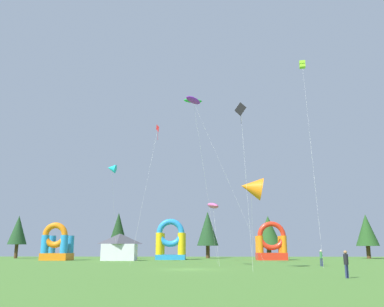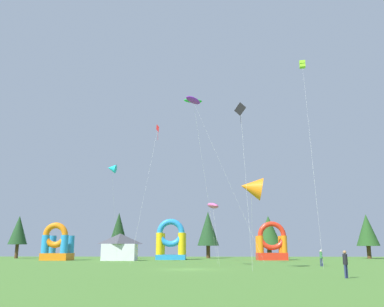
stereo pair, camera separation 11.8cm
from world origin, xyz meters
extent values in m
plane|color=#47752D|center=(0.00, 0.00, 0.00)|extent=(120.00, 120.00, 0.00)
ellipsoid|color=purple|center=(0.28, 8.33, 19.76)|extent=(2.31, 2.49, 1.00)
cylinder|color=silver|center=(1.73, 10.04, 9.88)|extent=(2.90, 3.43, 19.76)
cube|color=#8CD826|center=(14.61, 10.92, 25.29)|extent=(0.84, 0.84, 0.40)
cube|color=#8CD826|center=(14.61, 10.92, 25.78)|extent=(0.84, 0.84, 0.40)
cylinder|color=silver|center=(13.82, 6.34, 12.77)|extent=(1.58, 9.18, 25.54)
ellipsoid|color=green|center=(-0.07, 19.10, 23.66)|extent=(2.95, 1.52, 1.10)
cylinder|color=silver|center=(4.75, 18.28, 11.83)|extent=(9.64, 1.64, 23.66)
pyramid|color=red|center=(-4.81, 15.53, 18.30)|extent=(0.66, 0.88, 0.84)
cylinder|color=red|center=(-4.86, 15.51, 17.45)|extent=(0.04, 0.04, 1.67)
cylinder|color=silver|center=(-5.94, 12.14, 9.14)|extent=(2.18, 6.74, 18.29)
pyramid|color=black|center=(5.42, 0.40, 15.69)|extent=(0.94, 0.83, 1.07)
cylinder|color=black|center=(5.37, 0.34, 14.96)|extent=(0.04, 0.04, 1.45)
cylinder|color=silver|center=(5.53, -1.42, 7.84)|extent=(0.33, 3.53, 15.69)
cone|color=#19B7CC|center=(-12.11, 19.74, 13.46)|extent=(1.42, 1.33, 1.50)
cylinder|color=silver|center=(-12.06, 22.56, 6.73)|extent=(0.12, 5.65, 13.46)
ellipsoid|color=#EA599E|center=(2.58, 8.76, 6.79)|extent=(1.97, 3.05, 1.20)
cylinder|color=silver|center=(2.88, 7.79, 3.40)|extent=(0.63, 1.96, 6.80)
cone|color=orange|center=(6.45, 2.53, 8.02)|extent=(2.67, 2.52, 2.71)
cylinder|color=silver|center=(6.53, 3.79, 4.01)|extent=(0.18, 2.54, 8.03)
cylinder|color=navy|center=(11.01, -11.26, 0.43)|extent=(0.18, 0.18, 0.86)
cylinder|color=navy|center=(10.88, -11.37, 0.43)|extent=(0.18, 0.18, 0.86)
cylinder|color=black|center=(10.95, -11.32, 1.21)|extent=(0.43, 0.43, 0.68)
sphere|color=#9E704C|center=(10.95, -11.32, 1.66)|extent=(0.23, 0.23, 0.23)
cylinder|color=navy|center=(14.18, 6.84, 0.42)|extent=(0.14, 0.14, 0.85)
cylinder|color=navy|center=(14.34, 6.86, 0.42)|extent=(0.14, 0.14, 0.85)
cylinder|color=#33723F|center=(14.26, 6.85, 1.18)|extent=(0.34, 0.34, 0.67)
sphere|color=beige|center=(14.26, 6.85, 1.63)|extent=(0.23, 0.23, 0.23)
cube|color=#268CD8|center=(-4.28, 33.43, 0.42)|extent=(5.00, 4.40, 0.84)
cylinder|color=yellow|center=(-6.16, 31.85, 2.67)|extent=(1.23, 1.23, 3.66)
cylinder|color=yellow|center=(-2.40, 31.85, 2.67)|extent=(1.23, 1.23, 3.66)
cylinder|color=yellow|center=(-6.16, 35.02, 2.67)|extent=(1.23, 1.23, 3.66)
cylinder|color=yellow|center=(-2.40, 35.02, 2.67)|extent=(1.23, 1.23, 3.66)
torus|color=#268CD8|center=(-4.28, 31.85, 4.50)|extent=(4.75, 0.99, 4.75)
cube|color=red|center=(12.61, 31.06, 0.59)|extent=(4.84, 3.57, 1.18)
cylinder|color=orange|center=(10.70, 29.77, 2.56)|extent=(1.00, 1.00, 2.76)
cylinder|color=orange|center=(14.53, 29.77, 2.56)|extent=(1.00, 1.00, 2.76)
cylinder|color=orange|center=(10.70, 32.34, 2.56)|extent=(1.00, 1.00, 2.76)
cylinder|color=orange|center=(14.53, 32.34, 2.56)|extent=(1.00, 1.00, 2.76)
torus|color=red|center=(12.61, 29.77, 3.94)|extent=(4.64, 0.80, 4.64)
cube|color=orange|center=(-22.61, 28.96, 0.57)|extent=(4.30, 4.35, 1.13)
cylinder|color=#268CD8|center=(-24.16, 27.39, 2.57)|extent=(1.21, 1.21, 2.86)
cylinder|color=#268CD8|center=(-21.06, 27.39, 2.57)|extent=(1.21, 1.21, 2.86)
cylinder|color=#268CD8|center=(-24.16, 30.53, 2.57)|extent=(1.21, 1.21, 2.86)
cylinder|color=#268CD8|center=(-21.06, 30.53, 2.57)|extent=(1.21, 1.21, 2.86)
torus|color=orange|center=(-22.61, 27.39, 4.00)|extent=(4.06, 0.96, 4.06)
cube|color=silver|center=(-12.04, 27.41, 1.30)|extent=(5.28, 3.28, 2.60)
pyramid|color=#3F3F47|center=(-12.04, 27.41, 3.41)|extent=(5.28, 3.28, 1.64)
cylinder|color=#4C331E|center=(-35.20, 41.66, 1.33)|extent=(0.65, 0.65, 2.65)
cone|color=#1E4221|center=(-35.20, 41.66, 5.44)|extent=(3.60, 3.60, 5.58)
cylinder|color=#4C331E|center=(-14.99, 40.02, 0.93)|extent=(0.69, 0.69, 1.87)
cone|color=#193819|center=(-14.99, 40.02, 5.25)|extent=(3.85, 3.85, 6.76)
cylinder|color=#4C331E|center=(2.17, 43.43, 1.21)|extent=(0.76, 0.76, 2.41)
cone|color=#1E4221|center=(2.17, 43.43, 5.74)|extent=(4.24, 4.24, 6.66)
cylinder|color=#4C331E|center=(14.09, 43.12, 1.12)|extent=(0.90, 0.90, 2.24)
cone|color=#234C1E|center=(14.09, 43.12, 5.22)|extent=(4.98, 4.98, 5.95)
cylinder|color=#4C331E|center=(32.76, 41.92, 1.18)|extent=(0.77, 0.77, 2.35)
cone|color=#234C1E|center=(32.76, 41.92, 5.36)|extent=(4.26, 4.26, 6.01)
camera|label=1|loc=(1.61, -39.84, 1.93)|focal=38.64mm
camera|label=2|loc=(1.73, -39.84, 1.93)|focal=38.64mm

